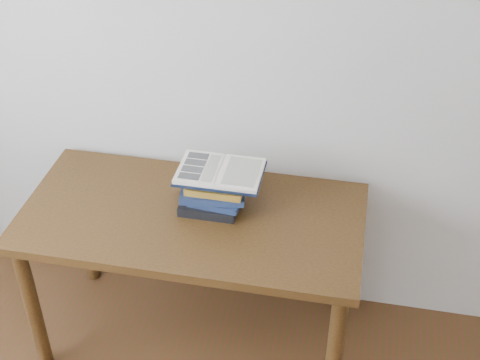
# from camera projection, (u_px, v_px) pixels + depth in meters

# --- Properties ---
(desk) EXTENTS (1.33, 0.67, 0.71)m
(desk) POSITION_uv_depth(u_px,v_px,m) (193.00, 233.00, 2.65)
(desk) COLOR #493012
(desk) RESTS_ON ground
(book_stack) EXTENTS (0.27, 0.19, 0.15)m
(book_stack) POSITION_uv_depth(u_px,v_px,m) (214.00, 191.00, 2.58)
(book_stack) COLOR black
(book_stack) RESTS_ON desk
(open_book) EXTENTS (0.33, 0.23, 0.03)m
(open_book) POSITION_uv_depth(u_px,v_px,m) (220.00, 172.00, 2.54)
(open_book) COLOR black
(open_book) RESTS_ON book_stack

